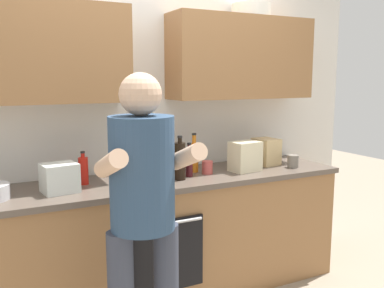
{
  "coord_description": "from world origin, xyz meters",
  "views": [
    {
      "loc": [
        -1.13,
        -2.74,
        1.62
      ],
      "look_at": [
        0.21,
        -0.1,
        1.15
      ],
      "focal_mm": 39.43,
      "sensor_mm": 36.0,
      "label": 1
    }
  ],
  "objects": [
    {
      "name": "cup_ceramic",
      "position": [
        0.37,
        -0.02,
        0.95
      ],
      "size": [
        0.08,
        0.08,
        0.1
      ],
      "primitive_type": "cylinder",
      "color": "#BF4C47",
      "rests_on": "counter"
    },
    {
      "name": "counter",
      "position": [
        -0.0,
        -0.0,
        0.45
      ],
      "size": [
        2.84,
        0.67,
        0.9
      ],
      "color": "olive",
      "rests_on": "ground"
    },
    {
      "name": "cup_stoneware",
      "position": [
        1.1,
        -0.14,
        0.95
      ],
      "size": [
        0.09,
        0.09,
        0.1
      ],
      "primitive_type": "cylinder",
      "color": "slate",
      "rests_on": "counter"
    },
    {
      "name": "bottle_wine",
      "position": [
        0.21,
        -0.05,
        1.01
      ],
      "size": [
        0.05,
        0.05,
        0.25
      ],
      "color": "#471419",
      "rests_on": "counter"
    },
    {
      "name": "grocery_bag_produce",
      "position": [
        -0.71,
        -0.06,
        0.99
      ],
      "size": [
        0.23,
        0.21,
        0.18
      ],
      "primitive_type": "cube",
      "rotation": [
        0.0,
        0.0,
        0.14
      ],
      "color": "silver",
      "rests_on": "counter"
    },
    {
      "name": "knife_block",
      "position": [
        -0.06,
        0.1,
        1.03
      ],
      "size": [
        0.1,
        0.14,
        0.31
      ],
      "color": "brown",
      "rests_on": "counter"
    },
    {
      "name": "bottle_soy",
      "position": [
        0.11,
        -0.1,
        1.04
      ],
      "size": [
        0.08,
        0.08,
        0.32
      ],
      "color": "black",
      "rests_on": "counter"
    },
    {
      "name": "person_standing",
      "position": [
        -0.4,
        -0.72,
        0.97
      ],
      "size": [
        0.49,
        0.45,
        1.64
      ],
      "color": "#383D4C",
      "rests_on": "ground"
    },
    {
      "name": "grocery_bag_rice",
      "position": [
        0.68,
        -0.08,
        1.02
      ],
      "size": [
        0.24,
        0.19,
        0.23
      ],
      "primitive_type": "cube",
      "rotation": [
        0.0,
        0.0,
        0.13
      ],
      "color": "beige",
      "rests_on": "counter"
    },
    {
      "name": "bottle_hotsauce",
      "position": [
        -0.53,
        0.08,
        1.0
      ],
      "size": [
        0.07,
        0.07,
        0.23
      ],
      "color": "red",
      "rests_on": "counter"
    },
    {
      "name": "grocery_bag_bread",
      "position": [
        0.98,
        0.06,
        1.01
      ],
      "size": [
        0.18,
        0.22,
        0.22
      ],
      "primitive_type": "cube",
      "rotation": [
        0.0,
        0.0,
        0.07
      ],
      "color": "tan",
      "rests_on": "counter"
    },
    {
      "name": "bottle_water",
      "position": [
        0.1,
        0.08,
        0.99
      ],
      "size": [
        0.07,
        0.07,
        0.24
      ],
      "color": "silver",
      "rests_on": "counter"
    },
    {
      "name": "back_wall_unit",
      "position": [
        0.0,
        0.27,
        1.5
      ],
      "size": [
        4.0,
        0.38,
        2.5
      ],
      "color": "silver",
      "rests_on": "ground"
    },
    {
      "name": "potted_herb",
      "position": [
        -0.28,
        -0.12,
        1.03
      ],
      "size": [
        0.15,
        0.15,
        0.23
      ],
      "color": "#9E6647",
      "rests_on": "counter"
    },
    {
      "name": "bottle_juice",
      "position": [
        0.31,
        0.08,
        1.02
      ],
      "size": [
        0.07,
        0.07,
        0.3
      ],
      "color": "orange",
      "rests_on": "counter"
    }
  ]
}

